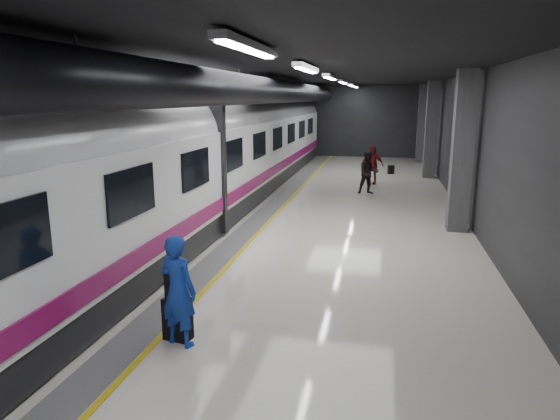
# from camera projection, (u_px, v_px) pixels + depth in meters

# --- Properties ---
(ground) EXTENTS (40.00, 40.00, 0.00)m
(ground) POSITION_uv_depth(u_px,v_px,m) (288.00, 240.00, 13.41)
(ground) COLOR silver
(ground) RESTS_ON ground
(platform_hall) EXTENTS (10.02, 40.02, 4.51)m
(platform_hall) POSITION_uv_depth(u_px,v_px,m) (285.00, 105.00, 13.60)
(platform_hall) COLOR black
(platform_hall) RESTS_ON ground
(train) EXTENTS (3.05, 38.00, 4.05)m
(train) POSITION_uv_depth(u_px,v_px,m) (172.00, 160.00, 13.60)
(train) COLOR black
(train) RESTS_ON ground
(traveler_main) EXTENTS (0.74, 0.60, 1.76)m
(traveler_main) POSITION_uv_depth(u_px,v_px,m) (178.00, 291.00, 7.55)
(traveler_main) COLOR #1830BB
(traveler_main) RESTS_ON ground
(suitcase_main) EXTENTS (0.46, 0.34, 0.68)m
(suitcase_main) POSITION_uv_depth(u_px,v_px,m) (178.00, 319.00, 7.83)
(suitcase_main) COLOR black
(suitcase_main) RESTS_ON ground
(shoulder_bag) EXTENTS (0.31, 0.17, 0.41)m
(shoulder_bag) POSITION_uv_depth(u_px,v_px,m) (176.00, 286.00, 7.69)
(shoulder_bag) COLOR black
(shoulder_bag) RESTS_ON suitcase_main
(traveler_far_a) EXTENTS (0.96, 0.83, 1.68)m
(traveler_far_a) POSITION_uv_depth(u_px,v_px,m) (368.00, 173.00, 19.66)
(traveler_far_a) COLOR black
(traveler_far_a) RESTS_ON ground
(traveler_far_b) EXTENTS (1.07, 0.64, 1.70)m
(traveler_far_b) POSITION_uv_depth(u_px,v_px,m) (372.00, 165.00, 21.96)
(traveler_far_b) COLOR maroon
(traveler_far_b) RESTS_ON ground
(suitcase_far) EXTENTS (0.35, 0.30, 0.44)m
(suitcase_far) POSITION_uv_depth(u_px,v_px,m) (391.00, 170.00, 24.95)
(suitcase_far) COLOR black
(suitcase_far) RESTS_ON ground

